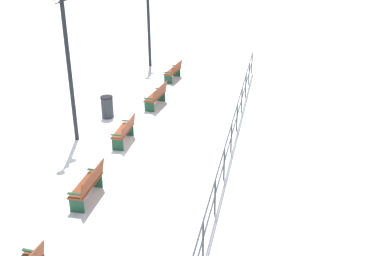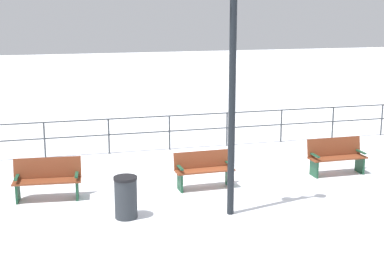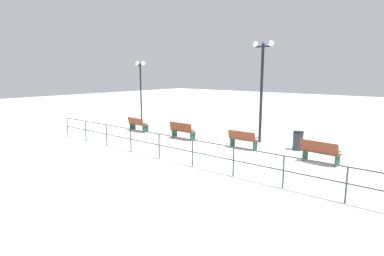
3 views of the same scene
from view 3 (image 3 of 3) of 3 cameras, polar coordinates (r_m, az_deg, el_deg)
The scene contains 9 objects.
ground_plane at distance 15.73m, azimuth 9.00°, elevation -3.66°, with size 80.00×80.00×0.00m, color white.
bench_second at distance 13.98m, azimuth 21.81°, elevation -3.95°, with size 0.68×1.57×0.94m.
bench_third at distance 15.61m, azimuth 9.03°, elevation -1.98°, with size 0.52×1.45×0.89m.
bench_fourth at distance 17.60m, azimuth -1.73°, elevation -0.45°, with size 0.52×1.54×0.94m.
bench_fifth at distance 20.23m, azimuth -9.59°, elevation 0.69°, with size 0.66×1.57×0.86m.
lamppost_middle at distance 16.90m, azimuth 12.31°, elevation 8.80°, with size 0.29×1.13×5.18m.
lamppost_far at distance 22.72m, azimuth -9.13°, elevation 8.86°, with size 0.30×0.90×4.37m.
waterfront_railing at distance 12.52m, azimuth 0.14°, elevation -3.63°, with size 0.05×18.72×1.09m.
trash_bin at distance 16.00m, azimuth 18.29°, elevation -2.15°, with size 0.50×0.50×0.90m.
Camera 3 is at (-13.18, -7.75, 3.69)m, focal length 30.05 mm.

